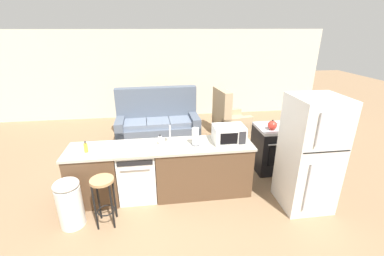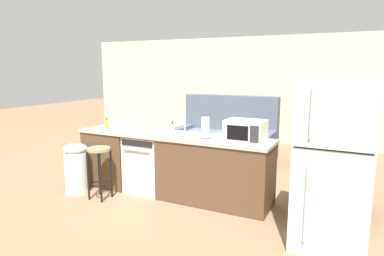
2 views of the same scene
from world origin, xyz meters
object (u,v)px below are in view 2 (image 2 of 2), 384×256
at_px(dishwasher, 149,163).
at_px(stove_range, 338,175).
at_px(refrigerator, 334,164).
at_px(soap_bottle, 172,129).
at_px(microwave, 245,131).
at_px(paper_towel_roll, 205,128).
at_px(bar_stool, 99,162).
at_px(kettle, 326,135).
at_px(dish_soap_bottle, 107,124).
at_px(trash_bin, 76,168).
at_px(couch, 227,138).
at_px(armchair, 321,149).

xyz_separation_m(dishwasher, stove_range, (2.60, 0.55, 0.03)).
distance_m(refrigerator, soap_bottle, 2.29).
xyz_separation_m(microwave, paper_towel_roll, (-0.55, -0.03, -0.00)).
bearing_deg(refrigerator, microwave, 153.58).
relative_size(refrigerator, bar_stool, 2.39).
bearing_deg(microwave, kettle, 24.33).
bearing_deg(bar_stool, dish_soap_bottle, 118.78).
relative_size(dishwasher, stove_range, 0.93).
distance_m(refrigerator, kettle, 0.99).
bearing_deg(dish_soap_bottle, stove_range, 10.48).
bearing_deg(kettle, dish_soap_bottle, -171.19).
bearing_deg(microwave, refrigerator, -26.42).
relative_size(refrigerator, trash_bin, 2.39).
distance_m(stove_range, trash_bin, 3.68).
bearing_deg(microwave, stove_range, 26.48).
xyz_separation_m(stove_range, couch, (-2.25, 1.84, -0.06)).
bearing_deg(paper_towel_roll, microwave, 3.13).
distance_m(stove_range, refrigerator, 1.18).
distance_m(dish_soap_bottle, trash_bin, 0.80).
distance_m(refrigerator, microwave, 1.24).
bearing_deg(couch, trash_bin, -113.06).
bearing_deg(stove_range, couch, 140.73).
bearing_deg(couch, refrigerator, -52.56).
bearing_deg(kettle, microwave, -155.67).
bearing_deg(dishwasher, couch, 81.63).
height_order(dishwasher, kettle, kettle).
bearing_deg(couch, dishwasher, -98.37).
distance_m(refrigerator, bar_stool, 3.04).
height_order(stove_range, dish_soap_bottle, dish_soap_bottle).
bearing_deg(kettle, armchair, 96.76).
bearing_deg(soap_bottle, dish_soap_bottle, -174.34).
xyz_separation_m(paper_towel_roll, armchair, (1.25, 2.49, -0.69)).
height_order(dish_soap_bottle, kettle, kettle).
relative_size(refrigerator, dish_soap_bottle, 10.04).
xyz_separation_m(paper_towel_roll, trash_bin, (-1.85, -0.54, -0.66)).
xyz_separation_m(stove_range, refrigerator, (-0.00, -1.10, 0.43)).
bearing_deg(stove_range, refrigerator, -90.01).
xyz_separation_m(microwave, kettle, (0.94, 0.42, -0.05)).
relative_size(dishwasher, kettle, 4.10).
distance_m(refrigerator, trash_bin, 3.54).
bearing_deg(bar_stool, trash_bin, 175.65).
bearing_deg(dishwasher, stove_range, 11.91).
height_order(refrigerator, couch, refrigerator).
relative_size(dishwasher, refrigerator, 0.48).
xyz_separation_m(bar_stool, trash_bin, (-0.48, 0.04, -0.16)).
relative_size(stove_range, dish_soap_bottle, 5.11).
bearing_deg(dishwasher, trash_bin, -147.94).
distance_m(soap_bottle, dish_soap_bottle, 1.11).
distance_m(dishwasher, trash_bin, 1.07).
bearing_deg(microwave, armchair, 74.20).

